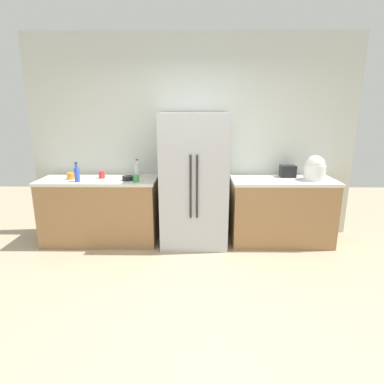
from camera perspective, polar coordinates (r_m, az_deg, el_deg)
ground_plane at (r=3.24m, az=-0.28°, el=-19.67°), size 9.52×9.52×0.00m
kitchen_back_panel at (r=4.62m, az=0.08°, el=9.61°), size 4.63×0.10×2.83m
counter_left at (r=4.63m, az=-16.09°, el=-3.13°), size 1.58×0.68×0.91m
counter_right at (r=4.60m, az=15.70°, el=-3.24°), size 1.40×0.68×0.91m
refrigerator at (r=4.28m, az=0.35°, el=2.08°), size 0.89×0.74×1.78m
toaster at (r=4.62m, az=16.87°, el=3.63°), size 0.21×0.16×0.16m
rice_cooker at (r=4.52m, az=21.26°, el=3.95°), size 0.28×0.28×0.33m
bottle_a at (r=4.51m, az=-9.83°, el=3.96°), size 0.07×0.07×0.24m
bottle_b at (r=4.38m, az=-20.02°, el=3.05°), size 0.07×0.07×0.26m
cup_a at (r=4.18m, az=-10.04°, el=2.43°), size 0.08×0.08×0.09m
cup_b at (r=4.52m, az=-15.94°, el=3.03°), size 0.08×0.08×0.10m
cup_c at (r=4.60m, az=-21.04°, el=2.72°), size 0.09×0.09×0.08m
cup_d at (r=4.78m, az=21.81°, el=3.04°), size 0.07×0.07×0.08m
bowl_a at (r=4.31m, az=-11.49°, el=2.47°), size 0.15×0.15×0.06m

